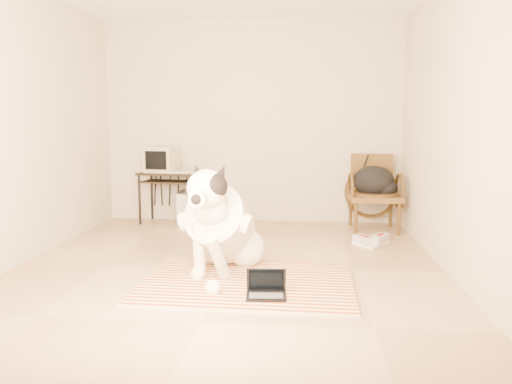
# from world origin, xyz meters

# --- Properties ---
(floor) EXTENTS (4.50, 4.50, 0.00)m
(floor) POSITION_xyz_m (0.00, 0.00, 0.00)
(floor) COLOR tan
(floor) RESTS_ON ground
(wall_back) EXTENTS (4.50, 0.00, 4.50)m
(wall_back) POSITION_xyz_m (0.00, 2.25, 1.35)
(wall_back) COLOR beige
(wall_back) RESTS_ON floor
(wall_front) EXTENTS (4.50, 0.00, 4.50)m
(wall_front) POSITION_xyz_m (0.00, -2.25, 1.35)
(wall_front) COLOR beige
(wall_front) RESTS_ON floor
(wall_left) EXTENTS (0.00, 4.50, 4.50)m
(wall_left) POSITION_xyz_m (-2.00, 0.00, 1.35)
(wall_left) COLOR beige
(wall_left) RESTS_ON floor
(wall_right) EXTENTS (0.00, 4.50, 4.50)m
(wall_right) POSITION_xyz_m (2.00, 0.00, 1.35)
(wall_right) COLOR beige
(wall_right) RESTS_ON floor
(rug) EXTENTS (1.81, 1.40, 0.02)m
(rug) POSITION_xyz_m (0.23, -0.46, 0.01)
(rug) COLOR #BE330E
(rug) RESTS_ON floor
(dog) EXTENTS (0.70, 1.47, 1.05)m
(dog) POSITION_xyz_m (-0.04, -0.16, 0.42)
(dog) COLOR white
(dog) RESTS_ON rug
(laptop) EXTENTS (0.32, 0.24, 0.21)m
(laptop) POSITION_xyz_m (0.42, -0.82, 0.07)
(laptop) COLOR black
(laptop) RESTS_ON rug
(computer_desk) EXTENTS (0.88, 0.56, 0.69)m
(computer_desk) POSITION_xyz_m (-1.06, 1.98, 0.59)
(computer_desk) COLOR black
(computer_desk) RESTS_ON floor
(crt_monitor) EXTENTS (0.45, 0.43, 0.34)m
(crt_monitor) POSITION_xyz_m (-1.19, 2.02, 0.86)
(crt_monitor) COLOR #B7AE8F
(crt_monitor) RESTS_ON computer_desk
(desk_keyboard) EXTENTS (0.40, 0.15, 0.03)m
(desk_keyboard) POSITION_xyz_m (-0.84, 1.89, 0.70)
(desk_keyboard) COLOR #B7AE8F
(desk_keyboard) RESTS_ON computer_desk
(pc_tower) EXTENTS (0.22, 0.47, 0.43)m
(pc_tower) POSITION_xyz_m (-0.85, 1.97, 0.22)
(pc_tower) COLOR #505052
(pc_tower) RESTS_ON floor
(rattan_chair) EXTENTS (0.64, 0.62, 0.95)m
(rattan_chair) POSITION_xyz_m (1.59, 1.82, 0.48)
(rattan_chair) COLOR brown
(rattan_chair) RESTS_ON floor
(backpack) EXTENTS (0.55, 0.42, 0.38)m
(backpack) POSITION_xyz_m (1.60, 1.76, 0.61)
(backpack) COLOR black
(backpack) RESTS_ON rattan_chair
(sneaker_left) EXTENTS (0.28, 0.33, 0.11)m
(sneaker_left) POSITION_xyz_m (1.39, 0.92, 0.05)
(sneaker_left) COLOR white
(sneaker_left) RESTS_ON floor
(sneaker_right) EXTENTS (0.26, 0.32, 0.11)m
(sneaker_right) POSITION_xyz_m (1.56, 1.03, 0.05)
(sneaker_right) COLOR white
(sneaker_right) RESTS_ON floor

